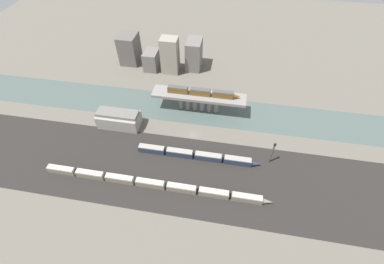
{
  "coord_description": "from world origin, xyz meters",
  "views": [
    {
      "loc": [
        14.64,
        -88.01,
        98.94
      ],
      "look_at": [
        0.0,
        -2.26,
        4.37
      ],
      "focal_mm": 24.0,
      "sensor_mm": 36.0,
      "label": 1
    }
  ],
  "objects_px": {
    "train_on_bridge": "(203,92)",
    "warehouse_building": "(119,119)",
    "train_yard_near": "(154,184)",
    "signal_tower": "(272,153)",
    "train_yard_mid": "(197,155)"
  },
  "relations": [
    {
      "from": "train_on_bridge",
      "to": "warehouse_building",
      "type": "relative_size",
      "value": 1.79
    },
    {
      "from": "train_yard_near",
      "to": "signal_tower",
      "type": "height_order",
      "value": "signal_tower"
    },
    {
      "from": "train_yard_mid",
      "to": "warehouse_building",
      "type": "relative_size",
      "value": 2.69
    },
    {
      "from": "train_yard_mid",
      "to": "signal_tower",
      "type": "xyz_separation_m",
      "value": [
        33.82,
        3.4,
        4.92
      ]
    },
    {
      "from": "train_on_bridge",
      "to": "warehouse_building",
      "type": "height_order",
      "value": "train_on_bridge"
    },
    {
      "from": "signal_tower",
      "to": "train_yard_mid",
      "type": "bearing_deg",
      "value": -174.25
    },
    {
      "from": "train_on_bridge",
      "to": "signal_tower",
      "type": "bearing_deg",
      "value": -39.93
    },
    {
      "from": "train_yard_mid",
      "to": "train_on_bridge",
      "type": "bearing_deg",
      "value": 94.4
    },
    {
      "from": "train_on_bridge",
      "to": "signal_tower",
      "type": "height_order",
      "value": "train_on_bridge"
    },
    {
      "from": "train_yard_mid",
      "to": "signal_tower",
      "type": "relative_size",
      "value": 4.46
    },
    {
      "from": "train_on_bridge",
      "to": "warehouse_building",
      "type": "distance_m",
      "value": 46.42
    },
    {
      "from": "train_on_bridge",
      "to": "train_yard_mid",
      "type": "height_order",
      "value": "train_on_bridge"
    },
    {
      "from": "train_yard_near",
      "to": "warehouse_building",
      "type": "distance_m",
      "value": 43.58
    },
    {
      "from": "train_yard_near",
      "to": "signal_tower",
      "type": "relative_size",
      "value": 7.63
    },
    {
      "from": "train_yard_near",
      "to": "warehouse_building",
      "type": "xyz_separation_m",
      "value": [
        -27.87,
        33.4,
        2.64
      ]
    }
  ]
}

